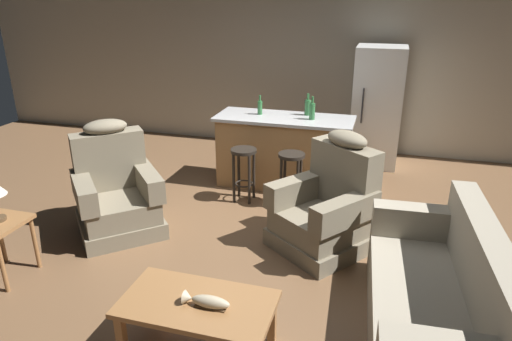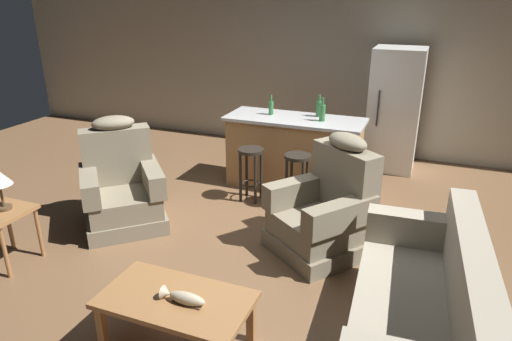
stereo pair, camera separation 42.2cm
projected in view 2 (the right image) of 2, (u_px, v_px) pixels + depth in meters
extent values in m
plane|color=brown|center=(257.00, 230.00, 5.08)|extent=(12.00, 12.00, 0.00)
cube|color=#A89E89|center=(328.00, 70.00, 7.31)|extent=(12.00, 0.05, 2.60)
cube|color=olive|center=(176.00, 300.00, 3.29)|extent=(1.10, 0.60, 0.04)
cube|color=olive|center=(102.00, 327.00, 3.32)|extent=(0.06, 0.06, 0.38)
cube|color=olive|center=(141.00, 290.00, 3.74)|extent=(0.06, 0.06, 0.38)
cube|color=olive|center=(251.00, 319.00, 3.40)|extent=(0.06, 0.06, 0.38)
cube|color=#4C3823|center=(187.00, 303.00, 3.21)|extent=(0.22, 0.07, 0.01)
ellipsoid|color=tan|center=(187.00, 298.00, 3.20)|extent=(0.28, 0.09, 0.09)
cone|color=tan|center=(166.00, 293.00, 3.26)|extent=(0.06, 0.10, 0.10)
cube|color=#9E937F|center=(409.00, 337.00, 3.35)|extent=(0.95, 1.95, 0.20)
cube|color=#9E937F|center=(412.00, 314.00, 3.28)|extent=(0.95, 1.95, 0.22)
cube|color=#9E937F|center=(470.00, 279.00, 3.05)|extent=(0.31, 1.91, 0.52)
cube|color=#9E937F|center=(417.00, 229.00, 3.94)|extent=(0.85, 0.25, 0.28)
cube|color=#756B56|center=(126.00, 218.00, 5.15)|extent=(1.19, 1.19, 0.18)
cube|color=#756B56|center=(124.00, 201.00, 5.08)|extent=(1.10, 1.10, 0.24)
cube|color=#756B56|center=(117.00, 155.00, 5.18)|extent=(0.72, 0.69, 0.64)
ellipsoid|color=#756B56|center=(113.00, 123.00, 5.04)|extent=(0.52, 0.51, 0.16)
cube|color=#756B56|center=(152.00, 177.00, 5.08)|extent=(0.67, 0.71, 0.26)
cube|color=#756B56|center=(90.00, 185.00, 4.86)|extent=(0.67, 0.71, 0.26)
cube|color=#756B56|center=(318.00, 243.00, 4.64)|extent=(1.18, 1.18, 0.18)
cube|color=#756B56|center=(319.00, 225.00, 4.56)|extent=(1.08, 1.09, 0.24)
cube|color=#756B56|center=(345.00, 178.00, 4.55)|extent=(0.75, 0.65, 0.64)
ellipsoid|color=#756B56|center=(348.00, 142.00, 4.41)|extent=(0.53, 0.49, 0.16)
cube|color=#756B56|center=(341.00, 216.00, 4.20)|extent=(0.62, 0.75, 0.26)
cube|color=#756B56|center=(298.00, 191.00, 4.72)|extent=(0.62, 0.75, 0.26)
cube|color=olive|center=(1.00, 212.00, 4.28)|extent=(0.48, 0.48, 0.04)
cylinder|color=olive|center=(5.00, 253.00, 4.14)|extent=(0.04, 0.04, 0.52)
cylinder|color=olive|center=(9.00, 225.00, 4.62)|extent=(0.04, 0.04, 0.52)
cylinder|color=olive|center=(39.00, 232.00, 4.49)|extent=(0.04, 0.04, 0.52)
cylinder|color=#4C3823|center=(4.00, 208.00, 4.29)|extent=(0.14, 0.14, 0.03)
cylinder|color=#4C3823|center=(2.00, 196.00, 4.25)|extent=(0.02, 0.02, 0.22)
cube|color=#9E7042|center=(294.00, 154.00, 6.08)|extent=(1.71, 0.63, 0.91)
cube|color=#B2B2B2|center=(295.00, 119.00, 5.91)|extent=(1.80, 0.70, 0.04)
cylinder|color=black|center=(251.00, 150.00, 5.59)|extent=(0.32, 0.32, 0.04)
torus|color=black|center=(251.00, 183.00, 5.75)|extent=(0.23, 0.23, 0.02)
cylinder|color=black|center=(240.00, 178.00, 5.66)|extent=(0.04, 0.04, 0.64)
cylinder|color=black|center=(255.00, 180.00, 5.59)|extent=(0.04, 0.04, 0.64)
cylinder|color=black|center=(247.00, 172.00, 5.83)|extent=(0.04, 0.04, 0.64)
cylinder|color=black|center=(261.00, 174.00, 5.76)|extent=(0.04, 0.04, 0.64)
cylinder|color=black|center=(298.00, 156.00, 5.38)|extent=(0.32, 0.32, 0.04)
torus|color=black|center=(296.00, 190.00, 5.54)|extent=(0.23, 0.23, 0.02)
cylinder|color=black|center=(286.00, 185.00, 5.45)|extent=(0.04, 0.04, 0.64)
cylinder|color=black|center=(302.00, 187.00, 5.38)|extent=(0.04, 0.04, 0.64)
cylinder|color=black|center=(291.00, 179.00, 5.63)|extent=(0.04, 0.04, 0.64)
cylinder|color=black|center=(307.00, 181.00, 5.56)|extent=(0.04, 0.04, 0.64)
cube|color=white|center=(394.00, 110.00, 6.58)|extent=(0.70, 0.66, 1.76)
cylinder|color=#333338|center=(378.00, 108.00, 6.31)|extent=(0.02, 0.02, 0.50)
cylinder|color=#2D6B38|center=(319.00, 109.00, 5.93)|extent=(0.08, 0.08, 0.20)
cylinder|color=#2D6B38|center=(320.00, 98.00, 5.88)|extent=(0.03, 0.03, 0.09)
cylinder|color=#2D6B38|center=(271.00, 108.00, 6.03)|extent=(0.06, 0.06, 0.18)
cylinder|color=#2D6B38|center=(271.00, 98.00, 5.98)|extent=(0.02, 0.02, 0.08)
cylinder|color=#2D6B38|center=(322.00, 113.00, 5.72)|extent=(0.07, 0.07, 0.21)
cylinder|color=#2D6B38|center=(323.00, 101.00, 5.67)|extent=(0.03, 0.03, 0.09)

